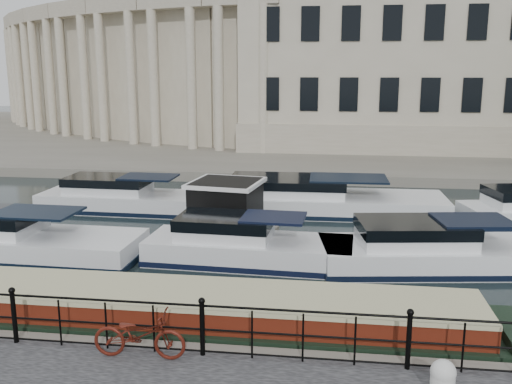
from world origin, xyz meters
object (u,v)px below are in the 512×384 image
mooring_bollard (443,379)px  harbour_hut (226,212)px  bicycle (139,335)px  narrowboat (183,324)px

mooring_bollard → harbour_hut: 12.41m
bicycle → harbour_hut: harbour_hut is taller
mooring_bollard → harbour_hut: (-5.90, 10.91, 0.09)m
harbour_hut → bicycle: bearing=-80.6°
bicycle → mooring_bollard: bearing=-96.9°
narrowboat → mooring_bollard: bearing=-25.5°
narrowboat → harbour_hut: bearing=93.7°
bicycle → harbour_hut: (-0.21, 10.33, -0.09)m
mooring_bollard → narrowboat: (-5.34, 2.53, -0.50)m
mooring_bollard → narrowboat: mooring_bollard is taller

